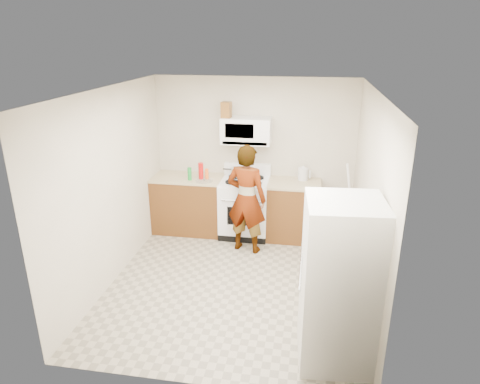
% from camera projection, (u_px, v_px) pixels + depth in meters
% --- Properties ---
extents(floor, '(3.60, 3.60, 0.00)m').
position_uv_depth(floor, '(235.00, 282.00, 5.67)').
color(floor, gray).
rests_on(floor, ground).
extents(back_wall, '(3.20, 0.02, 2.50)m').
position_uv_depth(back_wall, '(254.00, 156.00, 6.90)').
color(back_wall, beige).
rests_on(back_wall, floor).
extents(right_wall, '(0.02, 3.60, 2.50)m').
position_uv_depth(right_wall, '(368.00, 202.00, 5.00)').
color(right_wall, beige).
rests_on(right_wall, floor).
extents(cabinet_left, '(1.12, 0.62, 0.90)m').
position_uv_depth(cabinet_left, '(189.00, 205.00, 7.06)').
color(cabinet_left, '#5A2A15').
rests_on(cabinet_left, floor).
extents(counter_left, '(1.14, 0.64, 0.03)m').
position_uv_depth(counter_left, '(188.00, 178.00, 6.90)').
color(counter_left, tan).
rests_on(counter_left, cabinet_left).
extents(cabinet_right, '(0.80, 0.62, 0.90)m').
position_uv_depth(cabinet_right, '(293.00, 211.00, 6.79)').
color(cabinet_right, '#5A2A15').
rests_on(cabinet_right, floor).
extents(counter_right, '(0.82, 0.64, 0.03)m').
position_uv_depth(counter_right, '(295.00, 184.00, 6.63)').
color(counter_right, tan).
rests_on(counter_right, cabinet_right).
extents(gas_range, '(0.76, 0.65, 1.13)m').
position_uv_depth(gas_range, '(245.00, 206.00, 6.89)').
color(gas_range, white).
rests_on(gas_range, floor).
extents(microwave, '(0.76, 0.38, 0.40)m').
position_uv_depth(microwave, '(246.00, 131.00, 6.59)').
color(microwave, white).
rests_on(microwave, back_wall).
extents(person, '(0.67, 0.52, 1.65)m').
position_uv_depth(person, '(247.00, 199.00, 6.27)').
color(person, tan).
rests_on(person, floor).
extents(fridge, '(0.75, 0.75, 1.70)m').
position_uv_depth(fridge, '(339.00, 284.00, 4.08)').
color(fridge, silver).
rests_on(fridge, floor).
extents(kettle, '(0.17, 0.17, 0.19)m').
position_uv_depth(kettle, '(303.00, 174.00, 6.72)').
color(kettle, silver).
rests_on(kettle, counter_right).
extents(jug, '(0.16, 0.16, 0.24)m').
position_uv_depth(jug, '(226.00, 110.00, 6.48)').
color(jug, brown).
rests_on(jug, microwave).
extents(saucepan, '(0.25, 0.25, 0.12)m').
position_uv_depth(saucepan, '(238.00, 172.00, 6.87)').
color(saucepan, '#AEAEB2').
rests_on(saucepan, gas_range).
extents(tray, '(0.28, 0.21, 0.05)m').
position_uv_depth(tray, '(250.00, 181.00, 6.63)').
color(tray, white).
rests_on(tray, gas_range).
extents(bottle_spray, '(0.08, 0.08, 0.26)m').
position_uv_depth(bottle_spray, '(201.00, 171.00, 6.75)').
color(bottle_spray, '#B80D0D').
rests_on(bottle_spray, counter_left).
extents(bottle_hot_sauce, '(0.06, 0.06, 0.17)m').
position_uv_depth(bottle_hot_sauce, '(207.00, 174.00, 6.76)').
color(bottle_hot_sauce, orange).
rests_on(bottle_hot_sauce, counter_left).
extents(bottle_green_cap, '(0.08, 0.08, 0.20)m').
position_uv_depth(bottle_green_cap, '(190.00, 174.00, 6.71)').
color(bottle_green_cap, '#17802B').
rests_on(bottle_green_cap, counter_left).
extents(pot_lid, '(0.34, 0.34, 0.01)m').
position_uv_depth(pot_lid, '(204.00, 181.00, 6.68)').
color(pot_lid, silver).
rests_on(pot_lid, counter_left).
extents(broom, '(0.26, 0.19, 1.37)m').
position_uv_depth(broom, '(351.00, 207.00, 6.32)').
color(broom, white).
rests_on(broom, floor).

